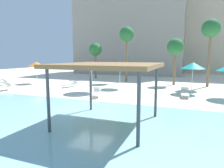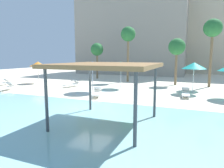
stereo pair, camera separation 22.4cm
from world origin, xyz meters
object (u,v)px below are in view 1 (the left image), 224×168
(beach_umbrella_orange_1, at_px, (36,64))
(palm_tree_3, at_px, (95,50))
(beach_umbrella_teal_2, at_px, (120,65))
(palm_tree_2, at_px, (127,36))
(shade_pavilion, at_px, (108,67))
(palm_tree_1, at_px, (175,48))
(beach_umbrella_blue_5, at_px, (92,65))
(lounge_chair_2, at_px, (5,87))
(palm_tree_0, at_px, (211,30))
(lounge_chair_4, at_px, (96,93))
(beach_umbrella_teal_6, at_px, (193,66))
(lounge_chair_1, at_px, (185,93))
(lounge_chair_3, at_px, (0,83))
(lounge_chair_5, at_px, (71,84))

(beach_umbrella_orange_1, height_order, palm_tree_3, palm_tree_3)
(beach_umbrella_teal_2, xyz_separation_m, palm_tree_2, (-1.03, 5.66, 3.50))
(shade_pavilion, bearing_deg, palm_tree_3, 117.54)
(shade_pavilion, distance_m, palm_tree_3, 20.90)
(beach_umbrella_orange_1, bearing_deg, palm_tree_1, 16.55)
(beach_umbrella_teal_2, xyz_separation_m, beach_umbrella_blue_5, (-1.69, -3.10, 0.03))
(lounge_chair_2, relative_size, palm_tree_0, 0.27)
(palm_tree_0, bearing_deg, beach_umbrella_orange_1, -167.01)
(lounge_chair_4, xyz_separation_m, palm_tree_1, (5.48, 9.62, 3.98))
(beach_umbrella_blue_5, height_order, palm_tree_2, palm_tree_2)
(beach_umbrella_teal_2, bearing_deg, beach_umbrella_orange_1, -179.89)
(lounge_chair_4, bearing_deg, palm_tree_1, 131.20)
(lounge_chair_2, height_order, palm_tree_1, palm_tree_1)
(lounge_chair_2, xyz_separation_m, palm_tree_3, (3.46, 13.15, 3.94))
(lounge_chair_2, xyz_separation_m, palm_tree_1, (15.08, 10.23, 3.98))
(beach_umbrella_teal_2, height_order, beach_umbrella_blue_5, beach_umbrella_blue_5)
(lounge_chair_2, relative_size, lounge_chair_4, 0.99)
(beach_umbrella_orange_1, distance_m, palm_tree_3, 9.04)
(beach_umbrella_teal_6, xyz_separation_m, palm_tree_0, (1.65, 4.68, 3.59))
(beach_umbrella_blue_5, height_order, palm_tree_0, palm_tree_0)
(lounge_chair_1, height_order, lounge_chair_3, same)
(palm_tree_2, relative_size, palm_tree_3, 1.34)
(beach_umbrella_teal_2, xyz_separation_m, lounge_chair_5, (-5.32, -1.08, -2.15))
(beach_umbrella_orange_1, xyz_separation_m, beach_umbrella_blue_5, (9.22, -3.08, 0.12))
(lounge_chair_4, height_order, palm_tree_1, palm_tree_1)
(palm_tree_2, bearing_deg, shade_pavilion, -75.86)
(palm_tree_0, distance_m, palm_tree_3, 15.62)
(lounge_chair_2, xyz_separation_m, lounge_chair_4, (9.60, 0.61, 0.00))
(beach_umbrella_teal_6, bearing_deg, shade_pavilion, -110.10)
(lounge_chair_1, bearing_deg, lounge_chair_4, -72.85)
(beach_umbrella_orange_1, xyz_separation_m, palm_tree_3, (4.39, 7.67, 1.88))
(palm_tree_1, bearing_deg, lounge_chair_5, -150.84)
(lounge_chair_1, xyz_separation_m, palm_tree_3, (-13.00, 9.97, 3.94))
(lounge_chair_4, relative_size, palm_tree_1, 0.37)
(palm_tree_3, bearing_deg, lounge_chair_5, -82.19)
(beach_umbrella_blue_5, xyz_separation_m, beach_umbrella_teal_6, (8.71, 2.92, -0.01))
(lounge_chair_3, bearing_deg, palm_tree_2, 138.26)
(beach_umbrella_blue_5, height_order, beach_umbrella_teal_6, beach_umbrella_blue_5)
(beach_umbrella_teal_2, distance_m, lounge_chair_4, 5.35)
(palm_tree_1, bearing_deg, beach_umbrella_teal_6, -68.79)
(beach_umbrella_teal_6, relative_size, lounge_chair_3, 1.41)
(beach_umbrella_blue_5, height_order, lounge_chair_2, beach_umbrella_blue_5)
(beach_umbrella_orange_1, xyz_separation_m, lounge_chair_5, (5.58, -1.06, -2.06))
(palm_tree_0, bearing_deg, lounge_chair_1, -107.83)
(beach_umbrella_orange_1, xyz_separation_m, lounge_chair_2, (0.93, -5.47, -2.06))
(lounge_chair_1, relative_size, lounge_chair_4, 0.97)
(beach_umbrella_orange_1, distance_m, palm_tree_0, 20.43)
(palm_tree_2, distance_m, palm_tree_3, 6.08)
(lounge_chair_1, xyz_separation_m, palm_tree_0, (2.19, 6.81, 5.76))
(beach_umbrella_orange_1, distance_m, lounge_chair_4, 11.78)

